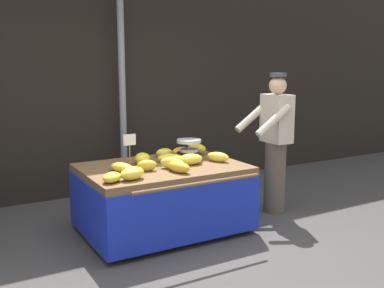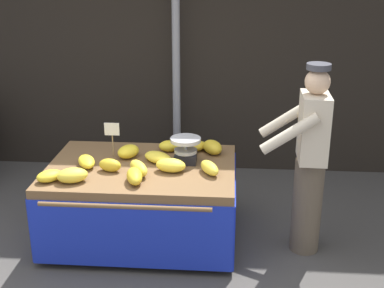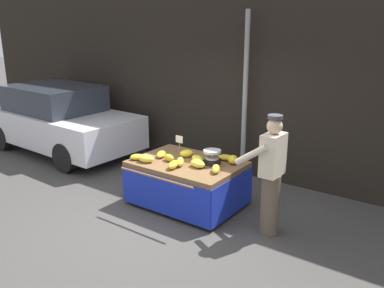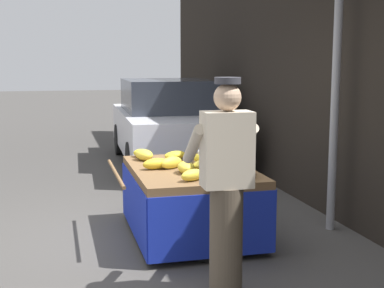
{
  "view_description": "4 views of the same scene",
  "coord_description": "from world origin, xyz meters",
  "px_view_note": "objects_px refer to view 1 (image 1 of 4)",
  "views": [
    {
      "loc": [
        -2.0,
        -3.5,
        1.81
      ],
      "look_at": [
        0.46,
        0.79,
        0.93
      ],
      "focal_mm": 41.95,
      "sensor_mm": 36.0,
      "label": 1
    },
    {
      "loc": [
        0.86,
        -3.53,
        2.54
      ],
      "look_at": [
        0.52,
        0.88,
        0.91
      ],
      "focal_mm": 48.3,
      "sensor_mm": 36.0,
      "label": 2
    },
    {
      "loc": [
        3.69,
        -4.16,
        2.88
      ],
      "look_at": [
        0.22,
        0.67,
        1.08
      ],
      "focal_mm": 37.97,
      "sensor_mm": 36.0,
      "label": 3
    },
    {
      "loc": [
        5.38,
        -0.59,
        1.83
      ],
      "look_at": [
        0.33,
        0.7,
        1.03
      ],
      "focal_mm": 50.13,
      "sensor_mm": 36.0,
      "label": 4
    }
  ],
  "objects_px": {
    "street_pole": "(122,85)",
    "banana_bunch_8": "(181,151)",
    "banana_cart": "(163,183)",
    "banana_bunch_4": "(179,167)",
    "weighing_scale": "(189,150)",
    "banana_bunch_5": "(196,149)",
    "banana_bunch_12": "(132,173)",
    "banana_bunch_10": "(191,159)",
    "banana_bunch_0": "(172,163)",
    "banana_bunch_2": "(218,157)",
    "banana_bunch_9": "(142,158)",
    "banana_bunch_7": "(164,153)",
    "banana_bunch_1": "(147,165)",
    "vendor_person": "(275,143)",
    "banana_bunch_3": "(112,177)",
    "banana_bunch_11": "(170,158)",
    "price_sign": "(130,143)",
    "banana_bunch_6": "(121,167)"
  },
  "relations": [
    {
      "from": "weighing_scale",
      "to": "banana_bunch_5",
      "type": "height_order",
      "value": "weighing_scale"
    },
    {
      "from": "banana_bunch_10",
      "to": "banana_bunch_2",
      "type": "bearing_deg",
      "value": -3.26
    },
    {
      "from": "weighing_scale",
      "to": "banana_bunch_7",
      "type": "distance_m",
      "value": 0.33
    },
    {
      "from": "price_sign",
      "to": "banana_bunch_2",
      "type": "relative_size",
      "value": 1.27
    },
    {
      "from": "banana_bunch_0",
      "to": "banana_bunch_12",
      "type": "height_order",
      "value": "banana_bunch_12"
    },
    {
      "from": "weighing_scale",
      "to": "banana_bunch_8",
      "type": "distance_m",
      "value": 0.32
    },
    {
      "from": "banana_bunch_4",
      "to": "banana_bunch_6",
      "type": "height_order",
      "value": "banana_bunch_4"
    },
    {
      "from": "banana_bunch_0",
      "to": "banana_bunch_11",
      "type": "bearing_deg",
      "value": 66.2
    },
    {
      "from": "banana_bunch_1",
      "to": "banana_bunch_9",
      "type": "relative_size",
      "value": 0.88
    },
    {
      "from": "banana_bunch_12",
      "to": "vendor_person",
      "type": "relative_size",
      "value": 0.15
    },
    {
      "from": "price_sign",
      "to": "banana_bunch_11",
      "type": "bearing_deg",
      "value": -12.63
    },
    {
      "from": "street_pole",
      "to": "banana_bunch_4",
      "type": "xyz_separation_m",
      "value": [
        -0.15,
        -1.92,
        -0.75
      ]
    },
    {
      "from": "banana_bunch_10",
      "to": "banana_bunch_11",
      "type": "height_order",
      "value": "banana_bunch_10"
    },
    {
      "from": "banana_bunch_7",
      "to": "vendor_person",
      "type": "distance_m",
      "value": 1.36
    },
    {
      "from": "banana_bunch_2",
      "to": "banana_bunch_0",
      "type": "bearing_deg",
      "value": -173.69
    },
    {
      "from": "banana_cart",
      "to": "price_sign",
      "type": "relative_size",
      "value": 5.05
    },
    {
      "from": "banana_bunch_4",
      "to": "banana_bunch_7",
      "type": "bearing_deg",
      "value": 74.72
    },
    {
      "from": "banana_bunch_3",
      "to": "banana_bunch_7",
      "type": "xyz_separation_m",
      "value": [
        0.93,
        0.78,
        0.01
      ]
    },
    {
      "from": "banana_cart",
      "to": "banana_bunch_2",
      "type": "distance_m",
      "value": 0.69
    },
    {
      "from": "banana_bunch_10",
      "to": "vendor_person",
      "type": "relative_size",
      "value": 0.16
    },
    {
      "from": "banana_cart",
      "to": "banana_bunch_10",
      "type": "bearing_deg",
      "value": -22.02
    },
    {
      "from": "weighing_scale",
      "to": "banana_bunch_12",
      "type": "distance_m",
      "value": 1.05
    },
    {
      "from": "banana_bunch_8",
      "to": "banana_bunch_10",
      "type": "bearing_deg",
      "value": -107.45
    },
    {
      "from": "street_pole",
      "to": "banana_bunch_1",
      "type": "height_order",
      "value": "street_pole"
    },
    {
      "from": "weighing_scale",
      "to": "banana_bunch_2",
      "type": "distance_m",
      "value": 0.35
    },
    {
      "from": "banana_bunch_0",
      "to": "banana_bunch_6",
      "type": "distance_m",
      "value": 0.52
    },
    {
      "from": "banana_bunch_11",
      "to": "banana_bunch_1",
      "type": "bearing_deg",
      "value": -148.94
    },
    {
      "from": "banana_bunch_3",
      "to": "banana_bunch_9",
      "type": "bearing_deg",
      "value": 46.24
    },
    {
      "from": "banana_bunch_5",
      "to": "banana_bunch_8",
      "type": "bearing_deg",
      "value": 159.57
    },
    {
      "from": "banana_cart",
      "to": "banana_bunch_2",
      "type": "bearing_deg",
      "value": -12.1
    },
    {
      "from": "banana_cart",
      "to": "banana_bunch_10",
      "type": "height_order",
      "value": "banana_bunch_10"
    },
    {
      "from": "banana_bunch_4",
      "to": "banana_bunch_9",
      "type": "distance_m",
      "value": 0.58
    },
    {
      "from": "banana_bunch_5",
      "to": "banana_bunch_12",
      "type": "distance_m",
      "value": 1.37
    },
    {
      "from": "weighing_scale",
      "to": "banana_bunch_0",
      "type": "xyz_separation_m",
      "value": [
        -0.38,
        -0.32,
        -0.06
      ]
    },
    {
      "from": "banana_bunch_8",
      "to": "banana_bunch_2",
      "type": "bearing_deg",
      "value": -72.59
    },
    {
      "from": "weighing_scale",
      "to": "banana_bunch_4",
      "type": "xyz_separation_m",
      "value": [
        -0.39,
        -0.48,
        -0.06
      ]
    },
    {
      "from": "street_pole",
      "to": "banana_bunch_3",
      "type": "xyz_separation_m",
      "value": [
        -0.87,
        -1.95,
        -0.76
      ]
    },
    {
      "from": "weighing_scale",
      "to": "banana_bunch_8",
      "type": "bearing_deg",
      "value": 79.26
    },
    {
      "from": "banana_cart",
      "to": "banana_bunch_0",
      "type": "relative_size",
      "value": 6.16
    },
    {
      "from": "banana_bunch_8",
      "to": "banana_bunch_9",
      "type": "relative_size",
      "value": 1.15
    },
    {
      "from": "weighing_scale",
      "to": "banana_bunch_11",
      "type": "height_order",
      "value": "weighing_scale"
    },
    {
      "from": "banana_cart",
      "to": "banana_bunch_4",
      "type": "bearing_deg",
      "value": -88.89
    },
    {
      "from": "banana_bunch_10",
      "to": "banana_bunch_9",
      "type": "bearing_deg",
      "value": 145.23
    },
    {
      "from": "banana_bunch_0",
      "to": "banana_bunch_7",
      "type": "xyz_separation_m",
      "value": [
        0.2,
        0.59,
        -0.01
      ]
    },
    {
      "from": "banana_bunch_10",
      "to": "banana_bunch_12",
      "type": "bearing_deg",
      "value": -160.13
    },
    {
      "from": "weighing_scale",
      "to": "banana_bunch_4",
      "type": "distance_m",
      "value": 0.62
    },
    {
      "from": "banana_bunch_0",
      "to": "banana_bunch_7",
      "type": "bearing_deg",
      "value": 71.39
    },
    {
      "from": "street_pole",
      "to": "banana_bunch_8",
      "type": "bearing_deg",
      "value": -75.56
    },
    {
      "from": "banana_bunch_9",
      "to": "banana_bunch_12",
      "type": "bearing_deg",
      "value": -121.35
    },
    {
      "from": "banana_bunch_1",
      "to": "banana_bunch_3",
      "type": "bearing_deg",
      "value": -151.82
    }
  ]
}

